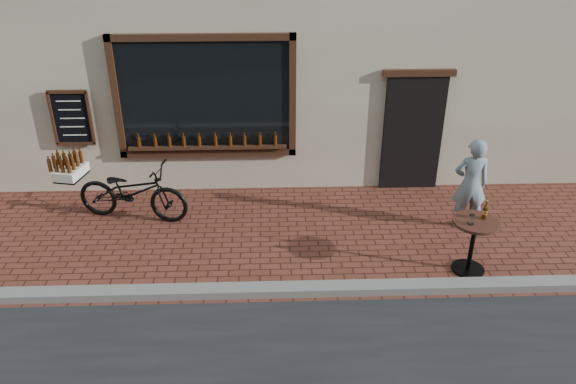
{
  "coord_description": "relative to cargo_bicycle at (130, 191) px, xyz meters",
  "views": [
    {
      "loc": [
        -0.76,
        -6.21,
        4.97
      ],
      "look_at": [
        -0.5,
        1.2,
        1.1
      ],
      "focal_mm": 35.0,
      "sensor_mm": 36.0,
      "label": 1
    }
  ],
  "objects": [
    {
      "name": "cargo_bicycle",
      "position": [
        0.0,
        0.0,
        0.0
      ],
      "size": [
        2.4,
        1.1,
        1.11
      ],
      "rotation": [
        0.0,
        0.0,
        1.36
      ],
      "color": "black",
      "rests_on": "ground"
    },
    {
      "name": "ground",
      "position": [
        3.18,
        -2.43,
        -0.53
      ],
      "size": [
        90.0,
        90.0,
        0.0
      ],
      "primitive_type": "plane",
      "color": "#57281C",
      "rests_on": "ground"
    },
    {
      "name": "kerb",
      "position": [
        3.18,
        -2.23,
        -0.47
      ],
      "size": [
        90.0,
        0.25,
        0.12
      ],
      "primitive_type": "cube",
      "color": "slate",
      "rests_on": "ground"
    },
    {
      "name": "bistro_table",
      "position": [
        5.38,
        -1.76,
        0.08
      ],
      "size": [
        0.67,
        0.67,
        1.15
      ],
      "color": "black",
      "rests_on": "ground"
    },
    {
      "name": "pedestrian",
      "position": [
        5.73,
        -0.47,
        0.27
      ],
      "size": [
        0.6,
        0.41,
        1.59
      ],
      "primitive_type": "imported",
      "rotation": [
        0.0,
        0.0,
        3.08
      ],
      "color": "gray",
      "rests_on": "ground"
    }
  ]
}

